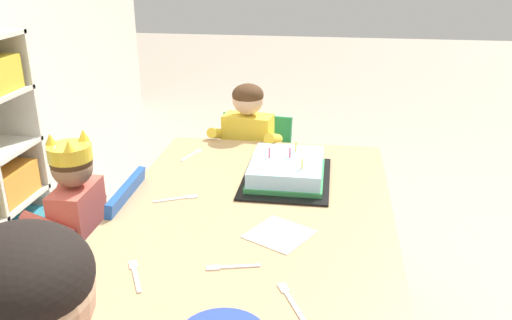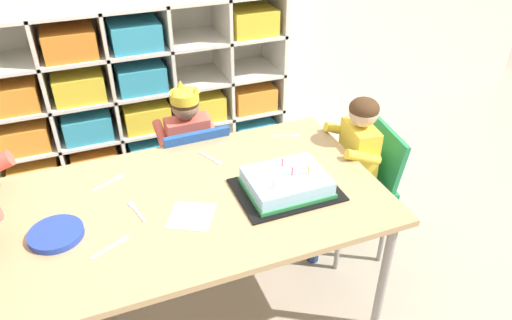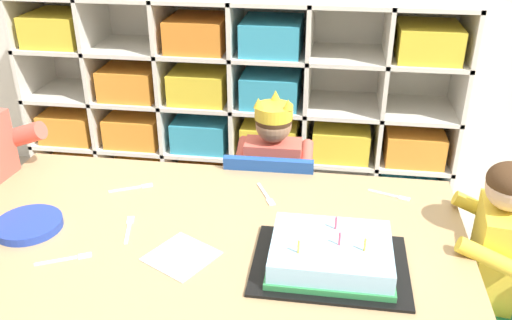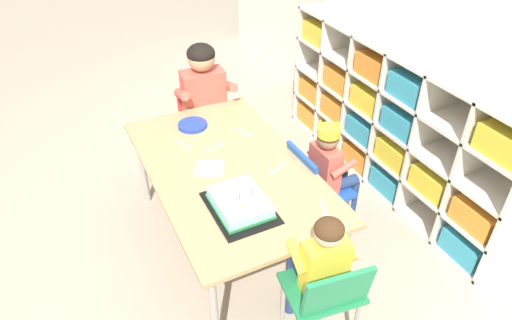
# 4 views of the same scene
# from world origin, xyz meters

# --- Properties ---
(storage_cubby_shelf) EXTENTS (2.18, 0.39, 1.05)m
(storage_cubby_shelf) POSITION_xyz_m (-0.19, 1.37, 0.48)
(storage_cubby_shelf) COLOR silver
(storage_cubby_shelf) RESTS_ON ground
(activity_table) EXTENTS (1.47, 0.86, 0.63)m
(activity_table) POSITION_xyz_m (0.00, 0.00, 0.59)
(activity_table) COLOR tan
(activity_table) RESTS_ON ground
(classroom_chair_blue) EXTENTS (0.34, 0.34, 0.68)m
(classroom_chair_blue) POSITION_xyz_m (0.13, 0.52, 0.40)
(classroom_chair_blue) COLOR #1E4CA8
(classroom_chair_blue) RESTS_ON ground
(child_with_crown) EXTENTS (0.30, 0.31, 0.84)m
(child_with_crown) POSITION_xyz_m (0.13, 0.64, 0.53)
(child_with_crown) COLOR #D15647
(child_with_crown) RESTS_ON ground
(classroom_chair_guest_side) EXTENTS (0.36, 0.39, 0.68)m
(classroom_chair_guest_side) POSITION_xyz_m (0.87, 0.12, 0.43)
(classroom_chair_guest_side) COLOR #238451
(classroom_chair_guest_side) RESTS_ON ground
(guest_at_table_side) EXTENTS (0.31, 0.31, 0.86)m
(guest_at_table_side) POSITION_xyz_m (0.77, 0.14, 0.55)
(guest_at_table_side) COLOR yellow
(guest_at_table_side) RESTS_ON ground
(birthday_cake_on_tray) EXTENTS (0.40, 0.30, 0.11)m
(birthday_cake_on_tray) POSITION_xyz_m (0.35, -0.08, 0.67)
(birthday_cake_on_tray) COLOR black
(birthday_cake_on_tray) RESTS_ON activity_table
(paper_plate_stack) EXTENTS (0.19, 0.19, 0.02)m
(paper_plate_stack) POSITION_xyz_m (-0.51, -0.03, 0.65)
(paper_plate_stack) COLOR #233DA3
(paper_plate_stack) RESTS_ON activity_table
(paper_napkin_square) EXTENTS (0.21, 0.21, 0.00)m
(paper_napkin_square) POSITION_xyz_m (-0.04, -0.10, 0.64)
(paper_napkin_square) COLOR white
(paper_napkin_square) RESTS_ON activity_table
(fork_at_table_front_edge) EXTENTS (0.13, 0.08, 0.00)m
(fork_at_table_front_edge) POSITION_xyz_m (-0.29, 0.23, 0.64)
(fork_at_table_front_edge) COLOR white
(fork_at_table_front_edge) RESTS_ON activity_table
(fork_near_child_seat) EXTENTS (0.08, 0.13, 0.00)m
(fork_near_child_seat) POSITION_xyz_m (0.14, 0.25, 0.64)
(fork_near_child_seat) COLOR white
(fork_near_child_seat) RESTS_ON activity_table
(fork_near_cake_tray) EXTENTS (0.05, 0.14, 0.00)m
(fork_near_cake_tray) POSITION_xyz_m (-0.22, 0.01, 0.64)
(fork_near_cake_tray) COLOR white
(fork_near_cake_tray) RESTS_ON activity_table
(fork_by_napkin) EXTENTS (0.14, 0.08, 0.00)m
(fork_by_napkin) POSITION_xyz_m (-0.33, -0.15, 0.64)
(fork_by_napkin) COLOR white
(fork_by_napkin) RESTS_ON activity_table
(fork_beside_plate_stack) EXTENTS (0.13, 0.06, 0.00)m
(fork_beside_plate_stack) POSITION_xyz_m (0.54, 0.30, 0.64)
(fork_beside_plate_stack) COLOR white
(fork_beside_plate_stack) RESTS_ON activity_table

